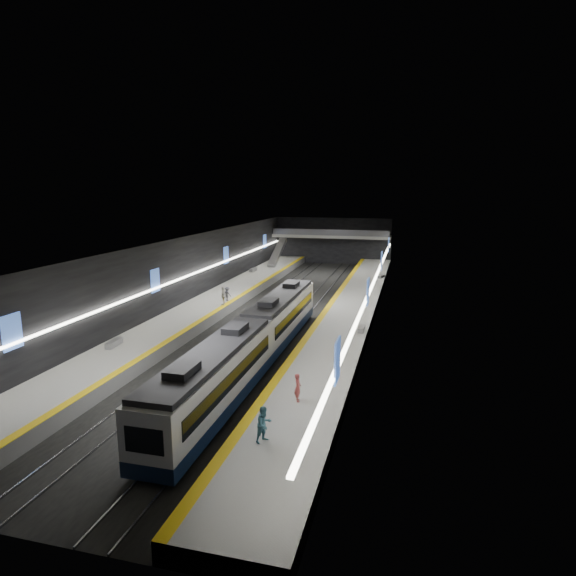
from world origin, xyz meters
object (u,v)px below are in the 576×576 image
(bench_right_far, at_px, (381,276))
(passenger_right_b, at_px, (264,425))
(train, at_px, (254,340))
(bench_left_near, at_px, (114,343))
(escalator, at_px, (277,252))
(bench_right_near, at_px, (362,329))
(passenger_right_a, at_px, (298,388))
(passenger_left_b, at_px, (227,294))
(bench_left_far, at_px, (253,270))
(passenger_left_a, at_px, (223,296))

(bench_right_far, bearing_deg, passenger_right_b, -77.99)
(train, height_order, bench_left_near, train)
(escalator, bearing_deg, train, -76.63)
(train, distance_m, bench_right_near, 10.79)
(escalator, height_order, passenger_right_a, escalator)
(bench_right_far, height_order, passenger_right_b, passenger_right_b)
(escalator, height_order, passenger_right_b, escalator)
(bench_right_far, height_order, passenger_left_b, passenger_left_b)
(train, distance_m, bench_left_far, 36.32)
(train, height_order, bench_left_far, train)
(bench_left_far, relative_size, passenger_right_b, 1.11)
(train, xyz_separation_m, bench_left_near, (-11.21, -0.68, -0.97))
(bench_right_far, bearing_deg, bench_left_far, -166.39)
(escalator, distance_m, bench_right_near, 37.99)
(bench_left_far, distance_m, passenger_left_b, 18.91)
(train, bearing_deg, passenger_left_b, 117.72)
(bench_left_near, distance_m, bench_right_near, 20.24)
(passenger_right_a, bearing_deg, train, 15.56)
(escalator, distance_m, bench_right_far, 18.97)
(bench_right_far, relative_size, passenger_right_b, 0.94)
(passenger_right_a, bearing_deg, bench_left_far, 1.41)
(passenger_left_b, bearing_deg, escalator, -66.32)
(bench_left_far, bearing_deg, passenger_left_b, -78.43)
(passenger_right_b, relative_size, passenger_left_b, 1.17)
(passenger_right_b, bearing_deg, train, 52.93)
(train, distance_m, passenger_right_b, 12.29)
(escalator, height_order, bench_left_far, escalator)
(passenger_right_b, height_order, passenger_left_b, passenger_right_b)
(bench_left_near, distance_m, bench_right_far, 39.03)
(passenger_right_b, bearing_deg, bench_left_near, 87.45)
(bench_left_far, bearing_deg, bench_right_near, -53.12)
(bench_left_near, distance_m, passenger_right_b, 18.95)
(bench_right_far, distance_m, passenger_left_a, 24.92)
(passenger_left_a, bearing_deg, bench_right_near, 54.08)
(bench_right_far, height_order, passenger_right_a, passenger_right_a)
(bench_left_far, height_order, passenger_right_b, passenger_right_b)
(escalator, bearing_deg, bench_left_near, -91.63)
(bench_right_near, xyz_separation_m, passenger_left_b, (-15.30, 7.65, 0.56))
(passenger_right_a, distance_m, passenger_left_a, 24.34)
(passenger_right_b, relative_size, passenger_left_a, 0.92)
(train, relative_size, passenger_right_b, 16.78)
(escalator, bearing_deg, passenger_right_a, -73.06)
(escalator, bearing_deg, passenger_right_b, -75.03)
(escalator, distance_m, passenger_right_a, 51.02)
(passenger_left_a, bearing_deg, escalator, 169.29)
(bench_left_near, bearing_deg, bench_right_far, 56.22)
(bench_left_near, relative_size, passenger_right_a, 1.14)
(passenger_left_a, bearing_deg, bench_right_far, 128.20)
(bench_left_near, distance_m, passenger_left_b, 16.74)
(bench_left_far, xyz_separation_m, passenger_left_a, (3.56, -20.47, 0.73))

